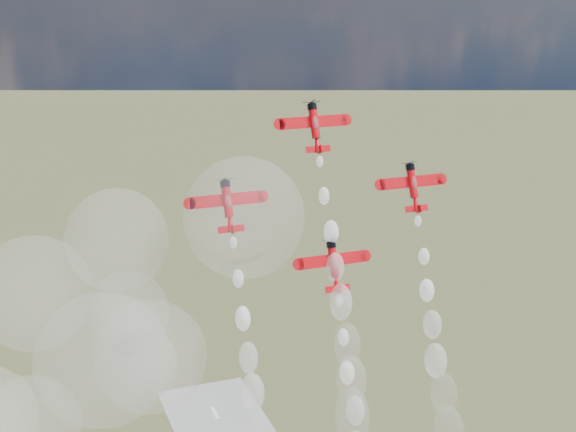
# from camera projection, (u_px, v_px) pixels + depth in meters

# --- Properties ---
(plane_lead) EXTENTS (11.32, 5.24, 7.69)m
(plane_lead) POSITION_uv_depth(u_px,v_px,m) (315.00, 126.00, 125.62)
(plane_lead) COLOR red
(plane_lead) RESTS_ON ground
(plane_left) EXTENTS (11.32, 5.24, 7.69)m
(plane_left) POSITION_uv_depth(u_px,v_px,m) (228.00, 205.00, 119.53)
(plane_left) COLOR red
(plane_left) RESTS_ON ground
(plane_right) EXTENTS (11.32, 5.24, 7.69)m
(plane_right) POSITION_uv_depth(u_px,v_px,m) (413.00, 186.00, 130.04)
(plane_right) COLOR red
(plane_right) RESTS_ON ground
(plane_slot) EXTENTS (11.32, 5.24, 7.69)m
(plane_slot) POSITION_uv_depth(u_px,v_px,m) (334.00, 265.00, 123.95)
(plane_slot) COLOR red
(plane_slot) RESTS_ON ground
(smoke_trail_lead) EXTENTS (5.42, 17.59, 39.61)m
(smoke_trail_lead) POSITION_uv_depth(u_px,v_px,m) (348.00, 364.00, 122.97)
(smoke_trail_lead) COLOR white
(smoke_trail_lead) RESTS_ON plane_lead
(smoke_trail_right) EXTENTS (5.10, 17.61, 38.85)m
(smoke_trail_right) POSITION_uv_depth(u_px,v_px,m) (446.00, 414.00, 127.38)
(smoke_trail_right) COLOR white
(smoke_trail_right) RESTS_ON plane_right
(drifted_smoke_cloud) EXTENTS (68.92, 33.37, 49.97)m
(drifted_smoke_cloud) POSITION_uv_depth(u_px,v_px,m) (57.00, 332.00, 122.75)
(drifted_smoke_cloud) COLOR white
(drifted_smoke_cloud) RESTS_ON ground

